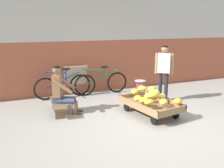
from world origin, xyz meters
TOP-DOWN VIEW (x-y plane):
  - ground_plane at (0.00, 0.00)m, footprint 80.00×80.00m
  - back_wall at (0.00, 3.20)m, footprint 16.00×0.30m
  - banana_cart at (0.32, 0.56)m, footprint 1.06×1.56m
  - banana_pile at (0.32, 0.52)m, footprint 0.98×1.35m
  - low_bench at (-1.62, 1.51)m, footprint 0.39×1.12m
  - vendor_seated at (-1.54, 1.48)m, footprint 0.74×0.62m
  - plastic_crate at (0.59, 1.55)m, footprint 0.36×0.28m
  - weighing_scale at (0.59, 1.55)m, footprint 0.30×0.30m
  - bicycle_near_left at (-1.25, 2.74)m, footprint 1.66×0.48m
  - bicycle_far_left at (-0.10, 2.68)m, footprint 1.66×0.48m
  - sign_board at (-0.81, 3.02)m, footprint 0.70×0.26m
  - customer_adult at (1.20, 1.35)m, footprint 0.38×0.36m
  - shopping_bag at (0.51, 1.04)m, footprint 0.18×0.12m

SIDE VIEW (x-z plane):
  - ground_plane at x=0.00m, z-range 0.00..0.00m
  - shopping_bag at x=0.51m, z-range 0.00..0.24m
  - plastic_crate at x=0.59m, z-range 0.00..0.30m
  - low_bench at x=-1.62m, z-range 0.06..0.33m
  - banana_cart at x=0.32m, z-range 0.06..0.42m
  - bicycle_near_left at x=-1.25m, z-range -0.08..0.78m
  - bicycle_far_left at x=-0.10m, z-range -0.08..0.78m
  - sign_board at x=-0.81m, z-range 0.00..0.87m
  - weighing_scale at x=0.59m, z-range 0.31..0.60m
  - banana_pile at x=0.32m, z-range 0.34..0.60m
  - vendor_seated at x=-1.54m, z-range 0.00..1.14m
  - customer_adult at x=1.20m, z-range 0.19..1.72m
  - back_wall at x=0.00m, z-range 0.00..2.95m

